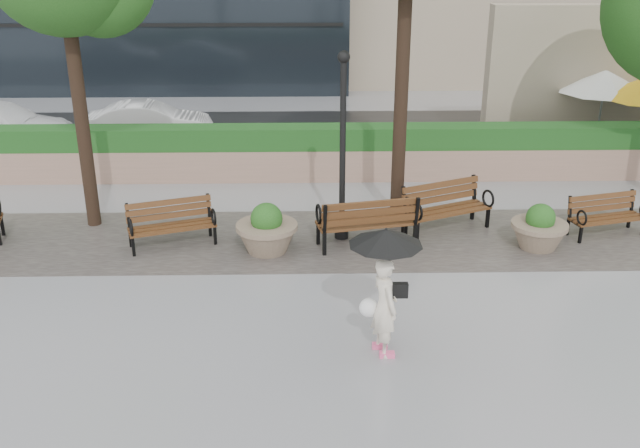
{
  "coord_description": "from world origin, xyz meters",
  "views": [
    {
      "loc": [
        -0.71,
        -10.32,
        5.72
      ],
      "look_at": [
        -0.46,
        1.12,
        1.1
      ],
      "focal_mm": 40.0,
      "sensor_mm": 36.0,
      "label": 1
    }
  ],
  "objects_px": {
    "bench_2": "(367,231)",
    "pedestrian": "(385,280)",
    "planter_left": "(267,233)",
    "lamppost": "(342,160)",
    "bench_4": "(606,224)",
    "planter_right": "(539,231)",
    "car_left": "(0,125)",
    "car_right": "(150,123)",
    "bench_1": "(173,233)",
    "bench_3": "(446,217)"
  },
  "relations": [
    {
      "from": "planter_left",
      "to": "car_right",
      "type": "xyz_separation_m",
      "value": [
        -3.86,
        8.07,
        0.21
      ]
    },
    {
      "from": "planter_right",
      "to": "car_left",
      "type": "distance_m",
      "value": 15.49
    },
    {
      "from": "planter_right",
      "to": "car_right",
      "type": "xyz_separation_m",
      "value": [
        -9.19,
        8.01,
        0.24
      ]
    },
    {
      "from": "bench_2",
      "to": "planter_right",
      "type": "height_order",
      "value": "bench_2"
    },
    {
      "from": "bench_2",
      "to": "pedestrian",
      "type": "distance_m",
      "value": 4.0
    },
    {
      "from": "planter_left",
      "to": "lamppost",
      "type": "relative_size",
      "value": 0.32
    },
    {
      "from": "lamppost",
      "to": "car_right",
      "type": "xyz_separation_m",
      "value": [
        -5.34,
        7.42,
        -1.05
      ]
    },
    {
      "from": "bench_1",
      "to": "car_right",
      "type": "distance_m",
      "value": 8.0
    },
    {
      "from": "bench_4",
      "to": "car_right",
      "type": "relative_size",
      "value": 0.45
    },
    {
      "from": "bench_2",
      "to": "bench_1",
      "type": "bearing_deg",
      "value": -13.11
    },
    {
      "from": "lamppost",
      "to": "car_left",
      "type": "height_order",
      "value": "lamppost"
    },
    {
      "from": "planter_left",
      "to": "car_right",
      "type": "distance_m",
      "value": 8.94
    },
    {
      "from": "bench_1",
      "to": "bench_3",
      "type": "height_order",
      "value": "bench_3"
    },
    {
      "from": "bench_1",
      "to": "bench_3",
      "type": "xyz_separation_m",
      "value": [
        5.57,
        0.7,
        0.03
      ]
    },
    {
      "from": "bench_3",
      "to": "lamppost",
      "type": "height_order",
      "value": "lamppost"
    },
    {
      "from": "planter_left",
      "to": "car_left",
      "type": "xyz_separation_m",
      "value": [
        -8.12,
        7.73,
        0.25
      ]
    },
    {
      "from": "bench_2",
      "to": "pedestrian",
      "type": "xyz_separation_m",
      "value": [
        -0.09,
        -3.9,
        0.88
      ]
    },
    {
      "from": "planter_right",
      "to": "car_left",
      "type": "height_order",
      "value": "car_left"
    },
    {
      "from": "bench_4",
      "to": "bench_1",
      "type": "bearing_deg",
      "value": 167.62
    },
    {
      "from": "bench_2",
      "to": "car_right",
      "type": "xyz_separation_m",
      "value": [
        -5.82,
        7.83,
        0.3
      ]
    },
    {
      "from": "bench_3",
      "to": "car_left",
      "type": "distance_m",
      "value": 13.59
    },
    {
      "from": "bench_4",
      "to": "planter_right",
      "type": "relative_size",
      "value": 1.51
    },
    {
      "from": "bench_2",
      "to": "bench_3",
      "type": "bearing_deg",
      "value": -167.66
    },
    {
      "from": "lamppost",
      "to": "car_left",
      "type": "relative_size",
      "value": 0.85
    },
    {
      "from": "car_left",
      "to": "pedestrian",
      "type": "distance_m",
      "value": 15.17
    },
    {
      "from": "bench_1",
      "to": "planter_left",
      "type": "relative_size",
      "value": 1.5
    },
    {
      "from": "bench_4",
      "to": "planter_left",
      "type": "height_order",
      "value": "planter_left"
    },
    {
      "from": "car_right",
      "to": "bench_4",
      "type": "bearing_deg",
      "value": -129.18
    },
    {
      "from": "planter_left",
      "to": "car_right",
      "type": "height_order",
      "value": "car_right"
    },
    {
      "from": "bench_4",
      "to": "bench_2",
      "type": "bearing_deg",
      "value": 170.28
    },
    {
      "from": "car_left",
      "to": "pedestrian",
      "type": "relative_size",
      "value": 2.28
    },
    {
      "from": "bench_4",
      "to": "lamppost",
      "type": "distance_m",
      "value": 5.61
    },
    {
      "from": "bench_3",
      "to": "planter_left",
      "type": "relative_size",
      "value": 1.65
    },
    {
      "from": "car_left",
      "to": "car_right",
      "type": "bearing_deg",
      "value": -77.49
    },
    {
      "from": "planter_right",
      "to": "pedestrian",
      "type": "distance_m",
      "value": 5.15
    },
    {
      "from": "bench_1",
      "to": "bench_2",
      "type": "height_order",
      "value": "bench_2"
    },
    {
      "from": "pedestrian",
      "to": "lamppost",
      "type": "bearing_deg",
      "value": -13.88
    },
    {
      "from": "bench_2",
      "to": "car_right",
      "type": "bearing_deg",
      "value": -65.29
    },
    {
      "from": "planter_right",
      "to": "car_left",
      "type": "bearing_deg",
      "value": 150.32
    },
    {
      "from": "car_left",
      "to": "bench_2",
      "type": "bearing_deg",
      "value": -118.6
    },
    {
      "from": "bench_3",
      "to": "planter_right",
      "type": "relative_size",
      "value": 1.8
    },
    {
      "from": "bench_4",
      "to": "car_left",
      "type": "height_order",
      "value": "car_left"
    },
    {
      "from": "bench_4",
      "to": "planter_left",
      "type": "relative_size",
      "value": 1.39
    },
    {
      "from": "lamppost",
      "to": "bench_2",
      "type": "bearing_deg",
      "value": -40.83
    },
    {
      "from": "planter_right",
      "to": "planter_left",
      "type": "bearing_deg",
      "value": -179.36
    },
    {
      "from": "bench_1",
      "to": "car_left",
      "type": "bearing_deg",
      "value": 110.78
    },
    {
      "from": "bench_1",
      "to": "bench_3",
      "type": "distance_m",
      "value": 5.61
    },
    {
      "from": "car_right",
      "to": "planter_right",
      "type": "bearing_deg",
      "value": -135.74
    },
    {
      "from": "bench_4",
      "to": "pedestrian",
      "type": "xyz_separation_m",
      "value": [
        -5.04,
        -4.33,
        0.94
      ]
    },
    {
      "from": "lamppost",
      "to": "bench_1",
      "type": "bearing_deg",
      "value": -174.44
    }
  ]
}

